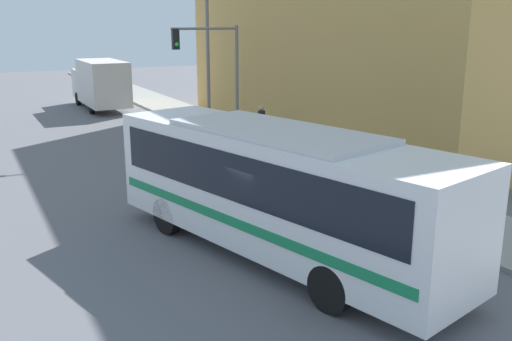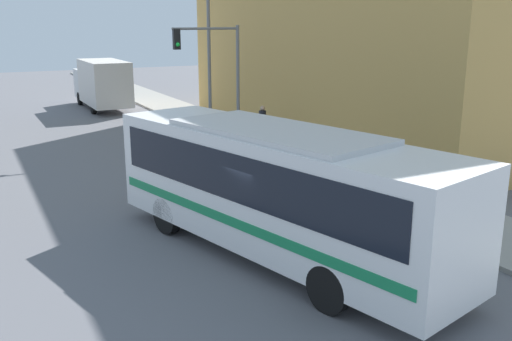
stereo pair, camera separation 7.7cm
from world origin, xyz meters
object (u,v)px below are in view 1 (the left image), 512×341
at_px(fire_hydrant, 372,189).
at_px(street_lamp, 201,36).
at_px(delivery_truck, 100,83).
at_px(pedestrian_near_corner, 261,125).
at_px(parking_meter, 283,140).
at_px(traffic_light_pole, 215,63).
at_px(city_bus, 276,184).

bearing_deg(fire_hydrant, street_lamp, 90.58).
xyz_separation_m(delivery_truck, pedestrian_near_corner, (4.02, -15.45, -0.70)).
bearing_deg(parking_meter, delivery_truck, 99.76).
bearing_deg(traffic_light_pole, street_lamp, 77.85).
bearing_deg(fire_hydrant, pedestrian_near_corner, 85.12).
xyz_separation_m(delivery_truck, traffic_light_pole, (2.28, -14.14, 2.10)).
relative_size(traffic_light_pole, parking_meter, 4.19).
relative_size(city_bus, street_lamp, 1.28).
bearing_deg(delivery_truck, pedestrian_near_corner, -75.41).
bearing_deg(city_bus, traffic_light_pole, 58.34).
relative_size(traffic_light_pole, street_lamp, 0.66).
relative_size(parking_meter, street_lamp, 0.16).
bearing_deg(city_bus, street_lamp, 59.48).
bearing_deg(parking_meter, pedestrian_near_corner, 76.85).
bearing_deg(fire_hydrant, parking_meter, 90.00).
bearing_deg(pedestrian_near_corner, street_lamp, 100.42).
bearing_deg(city_bus, fire_hydrant, 11.54).
distance_m(parking_meter, street_lamp, 9.32).
xyz_separation_m(fire_hydrant, street_lamp, (-0.14, 14.23, 4.57)).
bearing_deg(delivery_truck, parking_meter, -80.24).
relative_size(delivery_truck, fire_hydrant, 11.55).
distance_m(delivery_truck, parking_meter, 19.09).
bearing_deg(traffic_light_pole, parking_meter, -78.47).
distance_m(traffic_light_pole, pedestrian_near_corner, 3.54).
bearing_deg(fire_hydrant, traffic_light_pole, 95.18).
relative_size(delivery_truck, parking_meter, 5.91).
bearing_deg(city_bus, pedestrian_near_corner, 49.25).
bearing_deg(street_lamp, traffic_light_pole, -102.15).
bearing_deg(parking_meter, traffic_light_pole, 101.53).
distance_m(city_bus, traffic_light_pole, 13.65).
height_order(city_bus, street_lamp, street_lamp).
xyz_separation_m(traffic_light_pole, pedestrian_near_corner, (1.74, -1.30, -2.80)).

